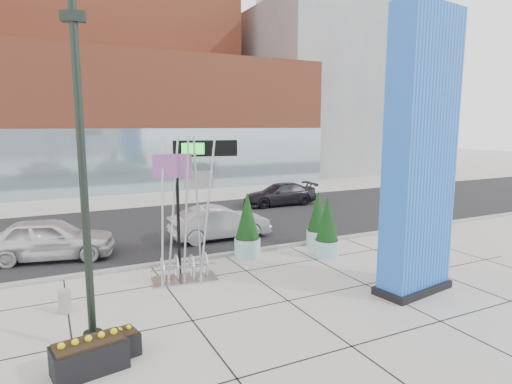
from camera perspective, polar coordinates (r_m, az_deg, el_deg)
name	(u,v)px	position (r m, az deg, el deg)	size (l,w,h in m)	color
ground	(244,295)	(13.72, -1.59, -13.56)	(160.00, 160.00, 0.00)	#9E9991
street_asphalt	(164,227)	(22.78, -12.20, -4.59)	(80.00, 12.00, 0.02)	black
curb_edge	(202,258)	(17.20, -7.23, -8.71)	(80.00, 0.30, 0.12)	gray
tower_podium	(124,122)	(39.04, -17.23, 8.87)	(34.00, 10.00, 11.00)	#9C462D
tower_glass_front	(136,161)	(34.42, -15.71, 3.98)	(34.00, 0.60, 5.00)	#8CA5B2
building_grey_parking	(329,94)	(53.74, 9.65, 12.77)	(20.00, 18.00, 18.00)	slate
blue_pylon	(420,160)	(13.99, 21.02, 4.05)	(2.76, 1.55, 8.70)	#0B46B1
lamp_post	(86,217)	(10.25, -21.78, -3.13)	(0.53, 0.43, 7.86)	black
public_art_sculpture	(184,244)	(14.73, -9.56, -6.80)	(2.28, 1.35, 4.91)	#BABCBF
concrete_bollard	(65,302)	(13.52, -24.16, -13.19)	(0.34, 0.34, 0.67)	gray
overhead_street_sign	(199,159)	(15.17, -7.61, 4.34)	(2.22, 0.63, 4.72)	black
round_planter_east	(327,228)	(17.30, 9.46, -4.82)	(0.99, 0.99, 2.49)	#9BCBD0
round_planter_mid	(318,220)	(18.85, 8.25, -3.71)	(0.98, 0.98, 2.44)	#9BCBD0
round_planter_west	(247,226)	(17.18, -1.17, -4.57)	(1.05, 1.05, 2.63)	#9BCBD0
box_planter_north	(111,346)	(10.78, -18.82, -18.81)	(1.34, 0.87, 0.68)	black
box_planter_south	(90,355)	(10.40, -21.31, -19.58)	(1.62, 1.00, 0.83)	black
car_white_west	(50,239)	(18.69, -25.82, -5.68)	(1.95, 4.84, 1.65)	silver
car_silver_mid	(220,223)	(19.91, -4.86, -4.13)	(1.62, 4.65, 1.53)	#9B9DA2
car_dark_east	(280,194)	(28.30, 3.18, -0.33)	(2.01, 4.94, 1.43)	black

